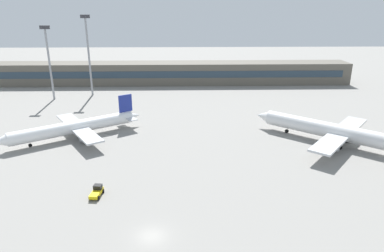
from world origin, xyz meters
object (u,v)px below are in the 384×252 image
at_px(baggage_tug_yellow, 97,191).
at_px(floodlight_tower_east, 49,58).
at_px(floodlight_tower_west, 88,51).
at_px(airplane_mid, 74,127).
at_px(airplane_near, 335,132).

distance_m(baggage_tug_yellow, floodlight_tower_east, 75.33).
bearing_deg(floodlight_tower_west, airplane_mid, -81.82).
bearing_deg(airplane_mid, airplane_near, -5.13).
relative_size(airplane_near, airplane_mid, 1.06).
relative_size(baggage_tug_yellow, floodlight_tower_east, 0.15).
xyz_separation_m(airplane_mid, floodlight_tower_east, (-18.70, 38.69, 12.01)).
distance_m(airplane_mid, floodlight_tower_east, 44.62).
relative_size(baggage_tug_yellow, floodlight_tower_west, 0.13).
xyz_separation_m(baggage_tug_yellow, floodlight_tower_west, (-18.70, 73.06, 15.73)).
xyz_separation_m(airplane_near, floodlight_tower_east, (-83.22, 44.49, 11.59)).
relative_size(airplane_near, floodlight_tower_west, 1.20).
relative_size(airplane_mid, floodlight_tower_west, 1.12).
bearing_deg(baggage_tug_yellow, airplane_near, 23.51).
height_order(airplane_near, airplane_mid, airplane_near).
bearing_deg(airplane_near, floodlight_tower_east, 151.87).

